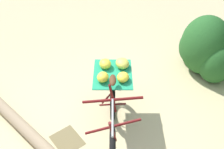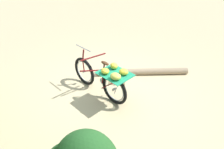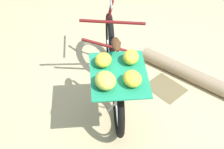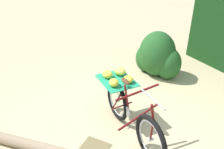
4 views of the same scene
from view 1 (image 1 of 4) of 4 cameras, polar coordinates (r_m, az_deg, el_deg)
ground_plane at (r=3.96m, az=-2.36°, el=-12.09°), size 60.00×60.00×0.00m
bicycle at (r=3.57m, az=0.19°, el=-7.75°), size 1.58×1.34×1.03m
fallen_log at (r=4.17m, az=-19.61°, el=-9.88°), size 2.50×0.55×0.17m
shrub_cluster at (r=5.00m, az=19.59°, el=5.18°), size 1.17×0.80×1.12m
leaf_litter_patch at (r=3.90m, az=-9.70°, el=-13.88°), size 0.44×0.36×0.01m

